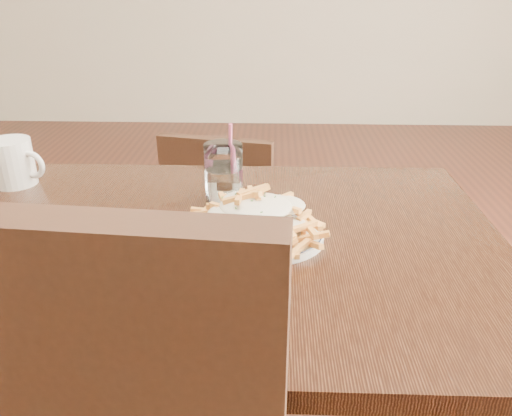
{
  "coord_description": "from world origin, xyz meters",
  "views": [
    {
      "loc": [
        0.14,
        -0.87,
        1.22
      ],
      "look_at": [
        0.11,
        -0.01,
        0.82
      ],
      "focal_mm": 35.0,
      "sensor_mm": 36.0,
      "label": 1
    }
  ],
  "objects_px": {
    "chair_far": "(226,225)",
    "fries_plate": "(256,236)",
    "water_glass": "(224,177)",
    "table": "(203,270)",
    "loaded_fries": "(256,213)",
    "coffee_mug": "(13,162)"
  },
  "relations": [
    {
      "from": "chair_far",
      "to": "fries_plate",
      "type": "bearing_deg",
      "value": -79.0
    },
    {
      "from": "chair_far",
      "to": "water_glass",
      "type": "bearing_deg",
      "value": -84.07
    },
    {
      "from": "table",
      "to": "loaded_fries",
      "type": "bearing_deg",
      "value": -6.74
    },
    {
      "from": "fries_plate",
      "to": "water_glass",
      "type": "relative_size",
      "value": 1.43
    },
    {
      "from": "table",
      "to": "chair_far",
      "type": "bearing_deg",
      "value": 91.65
    },
    {
      "from": "fries_plate",
      "to": "chair_far",
      "type": "bearing_deg",
      "value": 101.0
    },
    {
      "from": "chair_far",
      "to": "loaded_fries",
      "type": "xyz_separation_m",
      "value": [
        0.13,
        -0.66,
        0.37
      ]
    },
    {
      "from": "chair_far",
      "to": "coffee_mug",
      "type": "distance_m",
      "value": 0.72
    },
    {
      "from": "loaded_fries",
      "to": "coffee_mug",
      "type": "distance_m",
      "value": 0.66
    },
    {
      "from": "chair_far",
      "to": "fries_plate",
      "type": "relative_size",
      "value": 2.91
    },
    {
      "from": "chair_far",
      "to": "coffee_mug",
      "type": "relative_size",
      "value": 5.46
    },
    {
      "from": "table",
      "to": "loaded_fries",
      "type": "xyz_separation_m",
      "value": [
        0.11,
        -0.01,
        0.14
      ]
    },
    {
      "from": "table",
      "to": "coffee_mug",
      "type": "height_order",
      "value": "coffee_mug"
    },
    {
      "from": "table",
      "to": "fries_plate",
      "type": "distance_m",
      "value": 0.14
    },
    {
      "from": "table",
      "to": "fries_plate",
      "type": "bearing_deg",
      "value": -6.74
    },
    {
      "from": "loaded_fries",
      "to": "fries_plate",
      "type": "bearing_deg",
      "value": -3.58
    },
    {
      "from": "chair_far",
      "to": "loaded_fries",
      "type": "bearing_deg",
      "value": -79.0
    },
    {
      "from": "loaded_fries",
      "to": "coffee_mug",
      "type": "height_order",
      "value": "coffee_mug"
    },
    {
      "from": "table",
      "to": "water_glass",
      "type": "bearing_deg",
      "value": 79.18
    },
    {
      "from": "fries_plate",
      "to": "water_glass",
      "type": "height_order",
      "value": "water_glass"
    },
    {
      "from": "table",
      "to": "fries_plate",
      "type": "height_order",
      "value": "fries_plate"
    },
    {
      "from": "table",
      "to": "coffee_mug",
      "type": "distance_m",
      "value": 0.57
    }
  ]
}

